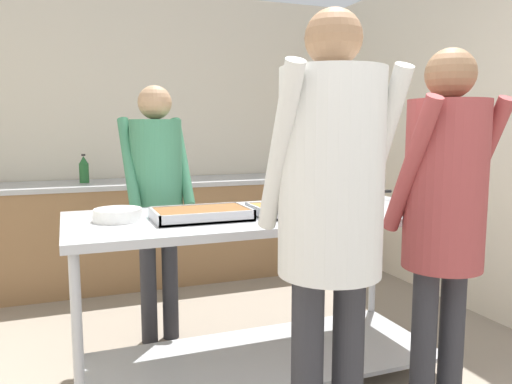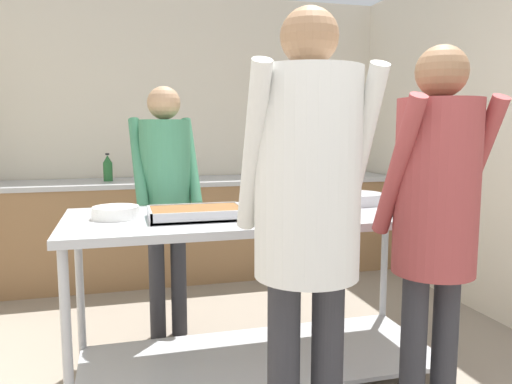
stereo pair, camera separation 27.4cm
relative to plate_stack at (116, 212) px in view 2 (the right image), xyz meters
The scene contains 12 objects.
wall_rear 2.50m from the plate_stack, 73.79° to the left, with size 3.97×0.06×2.65m.
wall_right 2.72m from the plate_stack, 10.83° to the left, with size 0.06×3.87×2.65m.
back_counter 2.19m from the plate_stack, 70.98° to the left, with size 3.81×0.65×0.92m.
serving_counter 0.82m from the plate_stack, ahead, with size 2.02×0.84×0.93m.
plate_stack is the anchor object (origin of this frame).
serving_tray_vegetables 0.40m from the plate_stack, 15.34° to the right, with size 0.47×0.30×0.05m.
serving_tray_roast 0.90m from the plate_stack, ahead, with size 0.46×0.30×0.05m.
sauce_pan 1.39m from the plate_stack, ahead, with size 0.46×0.32×0.06m.
guest_serving_left 1.11m from the plate_stack, 50.96° to the right, with size 0.50×0.39×1.81m.
guest_serving_right 1.51m from the plate_stack, 31.87° to the right, with size 0.43×0.34×1.71m.
cook_behind_counter 0.74m from the plate_stack, 65.45° to the left, with size 0.45×0.36×1.65m.
water_bottle 2.04m from the plate_stack, 92.23° to the left, with size 0.08×0.08×0.25m.
Camera 2 is at (-0.66, -1.19, 1.38)m, focal length 35.00 mm.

